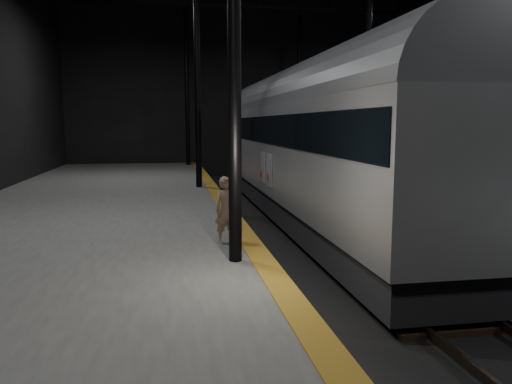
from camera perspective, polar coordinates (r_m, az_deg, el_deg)
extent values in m
plane|color=black|center=(15.07, 10.15, -6.66)|extent=(44.00, 44.00, 0.00)
cube|color=#4C4C4A|center=(14.28, -19.53, -5.75)|extent=(9.00, 43.80, 1.00)
cube|color=olive|center=(14.08, -2.29, -3.38)|extent=(0.50, 43.80, 0.01)
cube|color=#3F3328|center=(14.81, 7.54, -6.20)|extent=(0.08, 43.00, 0.14)
cube|color=#3F3328|center=(15.29, 12.72, -5.87)|extent=(0.08, 43.00, 0.14)
cube|color=black|center=(15.06, 10.16, -6.44)|extent=(2.40, 42.00, 0.12)
cylinder|color=black|center=(10.03, -2.53, 20.84)|extent=(0.26, 0.26, 10.00)
cylinder|color=black|center=(21.85, -6.72, 13.71)|extent=(0.26, 0.26, 10.00)
cylinder|color=black|center=(23.55, 12.60, 13.15)|extent=(0.26, 0.26, 10.00)
cylinder|color=black|center=(33.79, -7.90, 11.59)|extent=(0.26, 0.26, 10.00)
cylinder|color=black|center=(34.92, 4.92, 11.51)|extent=(0.26, 0.26, 10.00)
cube|color=black|center=(28.84, 0.48, 20.36)|extent=(23.60, 0.15, 0.18)
cube|color=#A9ADB2|center=(18.90, 5.69, 4.82)|extent=(3.14, 21.65, 3.25)
cube|color=black|center=(19.11, 5.60, -1.29)|extent=(2.87, 21.22, 0.92)
cube|color=black|center=(18.88, 5.72, 7.11)|extent=(3.20, 21.33, 0.97)
cylinder|color=slate|center=(18.89, 5.75, 9.74)|extent=(3.08, 21.43, 3.08)
cube|color=black|center=(12.24, 15.20, -8.66)|extent=(1.95, 2.38, 0.38)
cube|color=black|center=(26.47, 1.21, 0.41)|extent=(1.95, 2.38, 0.38)
cube|color=silver|center=(17.52, 1.56, 2.49)|extent=(0.04, 0.81, 1.14)
cube|color=silver|center=(18.79, 0.77, 2.85)|extent=(0.04, 0.81, 1.14)
cylinder|color=#B12015|center=(17.74, 1.37, 1.67)|extent=(0.03, 0.28, 0.28)
cylinder|color=#B12015|center=(19.00, 0.60, 2.09)|extent=(0.03, 0.28, 0.28)
imported|color=#9D7960|center=(11.48, -3.40, -2.06)|extent=(0.63, 0.49, 1.54)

